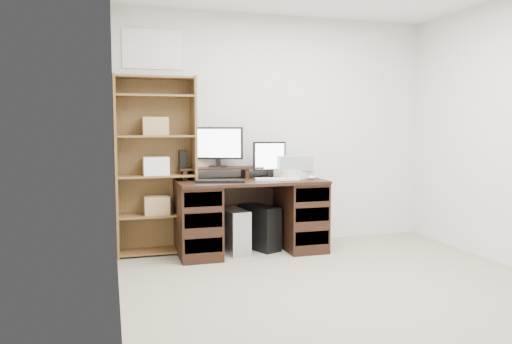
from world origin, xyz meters
name	(u,v)px	position (x,y,z in m)	size (l,w,h in m)	color
room	(366,133)	(0.00, 0.00, 1.25)	(3.54, 4.04, 2.54)	gray
desk	(250,215)	(-0.42, 1.64, 0.39)	(1.50, 0.70, 0.75)	black
riser_shelf	(245,169)	(-0.42, 1.85, 0.84)	(1.40, 0.22, 0.12)	black
monitor_wide	(218,145)	(-0.70, 1.90, 1.10)	(0.49, 0.25, 0.42)	black
monitor_small	(269,158)	(-0.17, 1.75, 0.96)	(0.35, 0.13, 0.39)	black
speaker	(183,159)	(-1.07, 1.89, 0.96)	(0.07, 0.07, 0.18)	black
keyboard_black	(220,181)	(-0.76, 1.50, 0.76)	(0.48, 0.16, 0.03)	black
keyboard_white	(277,179)	(-0.16, 1.54, 0.76)	(0.45, 0.14, 0.02)	silver
mouse	(312,177)	(0.21, 1.51, 0.77)	(0.10, 0.07, 0.04)	silver
printer	(294,174)	(0.07, 1.66, 0.79)	(0.35, 0.27, 0.09)	beige
basket	(294,163)	(0.07, 1.66, 0.91)	(0.35, 0.25, 0.15)	gray
tower_silver	(234,231)	(-0.58, 1.67, 0.22)	(0.20, 0.45, 0.45)	#ACAEB3
tower_black	(260,227)	(-0.29, 1.72, 0.23)	(0.37, 0.50, 0.46)	black
bookshelf	(156,164)	(-1.35, 1.86, 0.92)	(0.80, 0.30, 1.80)	brown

